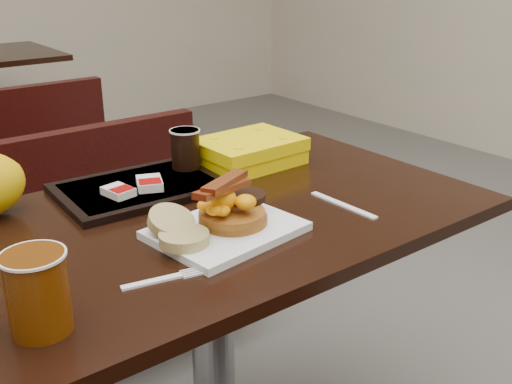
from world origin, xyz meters
TOP-DOWN VIEW (x-y plane):
  - table_near at (0.00, 0.00)m, footprint 1.20×0.70m
  - bench_near_n at (0.00, 0.70)m, footprint 1.00×0.46m
  - platter at (-0.03, -0.11)m, footprint 0.30×0.25m
  - pancake_stack at (-0.01, -0.10)m, footprint 0.17×0.17m
  - sausage_patty at (0.04, -0.07)m, footprint 0.09×0.09m
  - scrambled_eggs at (-0.03, -0.10)m, footprint 0.11×0.10m
  - bacon_strips at (-0.04, -0.11)m, footprint 0.19×0.14m
  - muffin_bottom at (-0.13, -0.12)m, footprint 0.11×0.11m
  - muffin_top at (-0.13, -0.06)m, footprint 0.11×0.11m
  - coffee_cup_near at (-0.43, -0.21)m, footprint 0.11×0.11m
  - fork at (-0.24, -0.19)m, footprint 0.15×0.06m
  - knife at (0.26, -0.15)m, footprint 0.02×0.19m
  - condiment_syrup at (-0.05, -0.04)m, footprint 0.05×0.04m
  - condiment_ketchup at (-0.06, 0.09)m, footprint 0.04×0.03m
  - tray at (-0.06, 0.21)m, footprint 0.38×0.28m
  - hashbrown_sleeve_left at (-0.13, 0.17)m, footprint 0.06×0.08m
  - hashbrown_sleeve_right at (-0.05, 0.17)m, footprint 0.08×0.09m
  - coffee_cup_far at (0.09, 0.24)m, footprint 0.09×0.09m
  - clamshell at (0.26, 0.21)m, footprint 0.27×0.20m

SIDE VIEW (x-z plane):
  - bench_near_n at x=0.00m, z-range 0.00..0.72m
  - table_near at x=0.00m, z-range 0.00..0.75m
  - knife at x=0.26m, z-range 0.75..0.75m
  - fork at x=-0.24m, z-range 0.75..0.75m
  - condiment_ketchup at x=-0.06m, z-range 0.75..0.76m
  - condiment_syrup at x=-0.05m, z-range 0.75..0.76m
  - platter at x=-0.03m, z-range 0.75..0.77m
  - tray at x=-0.06m, z-range 0.75..0.77m
  - hashbrown_sleeve_left at x=-0.13m, z-range 0.77..0.79m
  - muffin_bottom at x=-0.13m, z-range 0.77..0.79m
  - hashbrown_sleeve_right at x=-0.05m, z-range 0.77..0.79m
  - pancake_stack at x=-0.01m, z-range 0.77..0.79m
  - clamshell at x=0.26m, z-range 0.75..0.82m
  - muffin_top at x=-0.13m, z-range 0.76..0.81m
  - sausage_patty at x=0.04m, z-range 0.79..0.81m
  - coffee_cup_near at x=-0.43m, z-range 0.75..0.88m
  - coffee_cup_far at x=0.09m, z-range 0.77..0.86m
  - scrambled_eggs at x=-0.03m, z-range 0.79..0.84m
  - bacon_strips at x=-0.04m, z-range 0.85..0.86m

